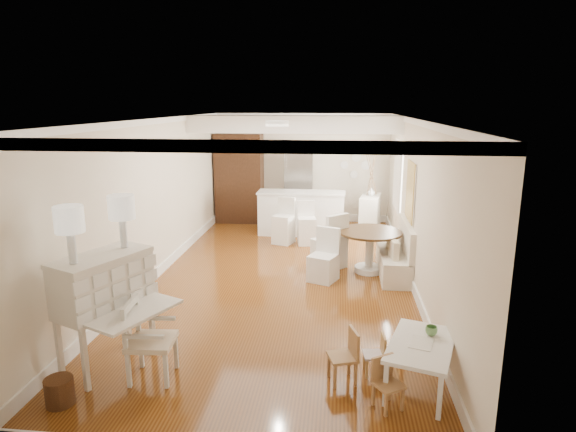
% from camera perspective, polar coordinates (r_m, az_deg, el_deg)
% --- Properties ---
extents(room, '(9.00, 9.04, 2.82)m').
position_cam_1_polar(room, '(8.42, -0.29, 5.91)').
color(room, brown).
rests_on(room, ground).
extents(secretary_bureau, '(1.44, 1.45, 1.39)m').
position_cam_1_polar(secretary_bureau, '(6.10, -20.79, -10.50)').
color(secretary_bureau, white).
rests_on(secretary_bureau, ground).
extents(gustavian_armchair, '(0.57, 0.57, 0.93)m').
position_cam_1_polar(gustavian_armchair, '(5.79, -15.86, -13.95)').
color(gustavian_armchair, silver).
rests_on(gustavian_armchair, ground).
extents(wicker_basket, '(0.33, 0.33, 0.29)m').
position_cam_1_polar(wicker_basket, '(5.81, -25.45, -18.26)').
color(wicker_basket, '#4E2E18').
rests_on(wicker_basket, ground).
extents(kids_table, '(0.94, 1.21, 0.53)m').
position_cam_1_polar(kids_table, '(5.68, 15.37, -16.71)').
color(kids_table, white).
rests_on(kids_table, ground).
extents(kids_chair_a, '(0.38, 0.38, 0.62)m').
position_cam_1_polar(kids_chair_a, '(5.61, 6.47, -16.17)').
color(kids_chair_a, '#9F7548').
rests_on(kids_chair_a, ground).
extents(kids_chair_b, '(0.26, 0.26, 0.49)m').
position_cam_1_polar(kids_chair_b, '(5.83, 10.16, -15.83)').
color(kids_chair_b, tan).
rests_on(kids_chair_b, ground).
extents(kids_chair_c, '(0.37, 0.37, 0.55)m').
position_cam_1_polar(kids_chair_c, '(5.28, 11.83, -18.91)').
color(kids_chair_c, tan).
rests_on(kids_chair_c, ground).
extents(banquette, '(0.52, 1.60, 0.98)m').
position_cam_1_polar(banquette, '(8.92, 12.44, -3.80)').
color(banquette, silver).
rests_on(banquette, ground).
extents(dining_table, '(1.36, 1.36, 0.78)m').
position_cam_1_polar(dining_table, '(9.00, 9.62, -4.18)').
color(dining_table, '#462D16').
rests_on(dining_table, ground).
extents(slip_chair_near, '(0.58, 0.59, 0.93)m').
position_cam_1_polar(slip_chair_near, '(8.45, 4.21, -4.66)').
color(slip_chair_near, white).
rests_on(slip_chair_near, ground).
extents(slip_chair_far, '(0.72, 0.73, 1.06)m').
position_cam_1_polar(slip_chair_far, '(9.16, 4.90, -2.82)').
color(slip_chair_far, white).
rests_on(slip_chair_far, ground).
extents(breakfast_counter, '(2.05, 0.65, 1.03)m').
position_cam_1_polar(breakfast_counter, '(11.40, 1.58, 0.37)').
color(breakfast_counter, white).
rests_on(breakfast_counter, ground).
extents(bar_stool_left, '(0.52, 0.52, 1.02)m').
position_cam_1_polar(bar_stool_left, '(10.64, -0.54, -0.60)').
color(bar_stool_left, white).
rests_on(bar_stool_left, ground).
extents(bar_stool_right, '(0.44, 0.44, 0.96)m').
position_cam_1_polar(bar_stool_right, '(10.58, 2.23, -0.86)').
color(bar_stool_right, white).
rests_on(bar_stool_right, ground).
extents(pantry_cabinet, '(1.20, 0.60, 2.30)m').
position_cam_1_polar(pantry_cabinet, '(12.57, -5.78, 4.47)').
color(pantry_cabinet, '#381E11').
rests_on(pantry_cabinet, ground).
extents(fridge, '(0.75, 0.65, 1.80)m').
position_cam_1_polar(fridge, '(12.34, 2.91, 3.17)').
color(fridge, silver).
rests_on(fridge, ground).
extents(sideboard, '(0.58, 1.00, 0.90)m').
position_cam_1_polar(sideboard, '(11.76, 9.69, 0.25)').
color(sideboard, beige).
rests_on(sideboard, ground).
extents(pencil_cup, '(0.17, 0.17, 0.10)m').
position_cam_1_polar(pencil_cup, '(5.73, 16.62, -12.90)').
color(pencil_cup, '#649D5C').
rests_on(pencil_cup, kids_table).
extents(branch_vase, '(0.20, 0.20, 0.18)m').
position_cam_1_polar(branch_vase, '(11.68, 9.83, 2.87)').
color(branch_vase, silver).
rests_on(branch_vase, sideboard).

